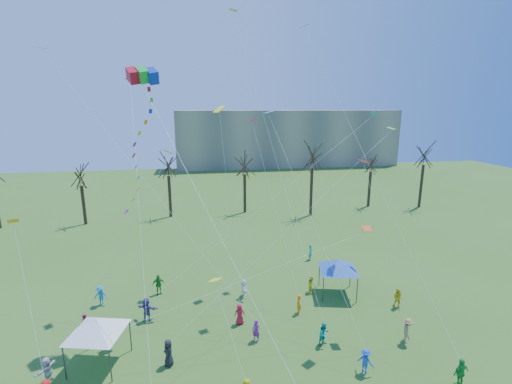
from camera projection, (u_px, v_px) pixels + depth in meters
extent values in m
cube|color=gray|center=(286.00, 138.00, 99.33)|extent=(60.00, 14.00, 15.00)
cylinder|color=black|center=(84.00, 205.00, 49.12)|extent=(0.44, 0.44, 5.47)
cylinder|color=black|center=(170.00, 196.00, 52.47)|extent=(0.44, 0.44, 6.16)
cylinder|color=black|center=(245.00, 193.00, 54.66)|extent=(0.44, 0.44, 6.00)
cylinder|color=black|center=(311.00, 192.00, 52.97)|extent=(0.44, 0.44, 7.23)
cylinder|color=black|center=(369.00, 189.00, 58.01)|extent=(0.44, 0.44, 5.74)
cylinder|color=black|center=(421.00, 186.00, 57.45)|extent=(0.44, 0.44, 6.91)
cube|color=red|center=(133.00, 76.00, 24.15)|extent=(1.01, 1.46, 1.31)
cube|color=green|center=(142.00, 76.00, 24.25)|extent=(1.01, 1.46, 1.31)
cube|color=#0E2BB5|center=(152.00, 76.00, 24.35)|extent=(1.01, 1.46, 1.31)
cylinder|color=white|center=(213.00, 222.00, 19.94)|extent=(0.02, 0.02, 22.23)
cylinder|color=#3F3F44|center=(64.00, 363.00, 21.15)|extent=(0.09, 0.09, 2.29)
cylinder|color=#3F3F44|center=(110.00, 365.00, 20.95)|extent=(0.09, 0.09, 2.29)
cylinder|color=#3F3F44|center=(89.00, 333.00, 23.90)|extent=(0.09, 0.09, 2.29)
cylinder|color=#3F3F44|center=(130.00, 335.00, 23.70)|extent=(0.09, 0.09, 2.29)
pyramid|color=white|center=(97.00, 325.00, 22.04)|extent=(4.24, 4.24, 0.98)
cylinder|color=#3F3F44|center=(323.00, 289.00, 29.70)|extent=(0.09, 0.09, 2.26)
cylinder|color=#3F3F44|center=(357.00, 290.00, 29.54)|extent=(0.09, 0.09, 2.26)
cylinder|color=#3F3F44|center=(319.00, 274.00, 32.41)|extent=(0.09, 0.09, 2.26)
cylinder|color=#3F3F44|center=(350.00, 275.00, 32.26)|extent=(0.09, 0.09, 2.26)
pyramid|color=#2255AE|center=(338.00, 265.00, 30.60)|extent=(4.20, 4.20, 0.97)
imported|color=blue|center=(365.00, 361.00, 21.82)|extent=(1.14, 1.16, 1.60)
imported|color=green|center=(461.00, 372.00, 20.73)|extent=(1.12, 0.63, 1.81)
imported|color=silver|center=(47.00, 370.00, 21.09)|extent=(1.07, 1.55, 1.60)
imported|color=black|center=(169.00, 353.00, 22.42)|extent=(0.72, 0.96, 1.76)
imported|color=#83238C|center=(256.00, 330.00, 24.78)|extent=(0.70, 0.67, 1.61)
imported|color=#0A9891|center=(324.00, 334.00, 24.37)|extent=(1.00, 0.91, 1.68)
imported|color=#937950|center=(407.00, 331.00, 24.61)|extent=(1.12, 1.35, 1.81)
imported|color=#EF4F7B|center=(85.00, 325.00, 25.24)|extent=(0.52, 1.08, 1.78)
imported|color=#4D4290|center=(147.00, 309.00, 27.16)|extent=(1.79, 1.17, 1.84)
imported|color=#B5162A|center=(240.00, 314.00, 26.73)|extent=(0.80, 0.53, 1.63)
imported|color=orange|center=(299.00, 304.00, 28.05)|extent=(0.51, 0.66, 1.63)
imported|color=gold|center=(398.00, 298.00, 28.90)|extent=(1.03, 1.03, 1.68)
imported|color=#167DB4|center=(101.00, 296.00, 29.27)|extent=(1.18, 0.80, 1.70)
imported|color=#1D8722|center=(158.00, 284.00, 30.99)|extent=(1.14, 0.70, 1.82)
imported|color=white|center=(244.00, 288.00, 30.49)|extent=(0.68, 1.58, 1.65)
imported|color=#0B9A91|center=(310.00, 252.00, 37.99)|extent=(0.58, 0.72, 1.71)
imported|color=yellow|center=(311.00, 284.00, 31.31)|extent=(0.61, 0.78, 1.57)
cube|color=orange|center=(13.00, 221.00, 20.63)|extent=(0.78, 0.83, 0.40)
cylinder|color=white|center=(29.00, 301.00, 19.81)|extent=(0.01, 0.01, 9.12)
cube|color=#D42352|center=(130.00, 78.00, 27.99)|extent=(0.89, 0.90, 0.23)
cylinder|color=white|center=(139.00, 206.00, 22.83)|extent=(0.01, 0.01, 22.58)
cube|color=#D9F619|center=(215.00, 280.00, 21.08)|extent=(0.93, 0.92, 0.32)
cylinder|color=white|center=(230.00, 331.00, 20.09)|extent=(0.01, 0.01, 5.65)
cube|color=#1888B8|center=(269.00, 112.00, 27.18)|extent=(0.86, 0.75, 0.18)
cylinder|color=white|center=(312.00, 219.00, 24.44)|extent=(0.01, 0.01, 17.52)
cube|color=blue|center=(305.00, 26.00, 33.07)|extent=(0.79, 0.71, 0.30)
cylinder|color=white|center=(365.00, 157.00, 26.85)|extent=(0.01, 0.01, 29.10)
cube|color=#C54618|center=(367.00, 229.00, 24.93)|extent=(0.69, 0.86, 0.21)
cylinder|color=white|center=(220.00, 290.00, 22.95)|extent=(0.01, 0.01, 21.76)
cube|color=#6FC32E|center=(391.00, 128.00, 31.40)|extent=(0.83, 0.90, 0.19)
cylinder|color=white|center=(299.00, 219.00, 26.86)|extent=(0.01, 0.01, 24.75)
cube|color=purple|center=(43.00, 48.00, 30.41)|extent=(0.83, 0.85, 0.16)
cylinder|color=white|center=(138.00, 172.00, 27.54)|extent=(0.01, 0.01, 28.52)
cube|color=#FFA40D|center=(233.00, 10.00, 31.80)|extent=(0.81, 0.68, 0.22)
cylinder|color=white|center=(273.00, 148.00, 28.03)|extent=(0.01, 0.01, 27.12)
cube|color=#F72962|center=(364.00, 161.00, 23.64)|extent=(0.93, 0.88, 0.33)
cylinder|color=white|center=(386.00, 245.00, 24.08)|extent=(0.01, 0.01, 11.38)
cube|color=yellow|center=(168.00, 152.00, 24.82)|extent=(0.89, 0.85, 0.35)
cylinder|color=white|center=(126.00, 237.00, 24.98)|extent=(0.01, 0.01, 12.92)
cube|color=#1984BC|center=(374.00, 113.00, 30.81)|extent=(0.80, 0.89, 0.31)
cylinder|color=white|center=(268.00, 203.00, 28.94)|extent=(0.01, 0.01, 24.21)
cube|color=yellow|center=(219.00, 109.00, 19.41)|extent=(0.76, 0.73, 0.37)
cylinder|color=white|center=(231.00, 224.00, 23.01)|extent=(0.01, 0.01, 14.69)
cube|color=#F5288A|center=(252.00, 121.00, 31.02)|extent=(0.86, 0.82, 0.36)
cylinder|color=white|center=(274.00, 205.00, 29.48)|extent=(0.01, 0.01, 15.00)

